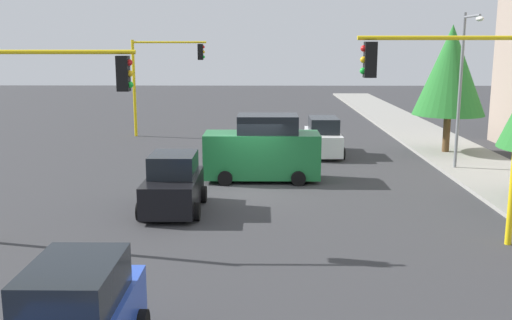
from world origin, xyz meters
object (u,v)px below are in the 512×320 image
traffic_signal_near_left (456,98)px  delivery_van_green (263,150)px  car_black (173,185)px  traffic_signal_far_right (162,69)px  traffic_signal_near_right (41,106)px  tree_roadside_mid (450,70)px  street_lamp_curbside (464,75)px  car_white (323,138)px

traffic_signal_near_left → delivery_van_green: traffic_signal_near_left is taller
delivery_van_green → car_black: (4.64, -3.06, -0.39)m
traffic_signal_near_left → traffic_signal_far_right: bearing=-150.2°
traffic_signal_near_right → tree_roadside_mid: 21.03m
street_lamp_curbside → car_black: size_ratio=1.93×
traffic_signal_far_right → delivery_van_green: size_ratio=1.23×
delivery_van_green → car_white: bearing=151.7°
street_lamp_curbside → car_black: 13.80m
traffic_signal_far_right → car_black: 17.25m
tree_roadside_mid → car_white: tree_roadside_mid is taller
traffic_signal_near_right → delivery_van_green: traffic_signal_near_right is taller
traffic_signal_near_right → car_white: traffic_signal_near_right is taller
traffic_signal_near_right → delivery_van_green: 10.43m
tree_roadside_mid → delivery_van_green: tree_roadside_mid is taller
street_lamp_curbside → car_white: bearing=-126.7°
traffic_signal_near_left → street_lamp_curbside: street_lamp_curbside is taller
street_lamp_curbside → car_white: street_lamp_curbside is taller
traffic_signal_near_left → street_lamp_curbside: bearing=160.2°
delivery_van_green → car_black: 5.57m
traffic_signal_near_left → car_black: traffic_signal_near_left is taller
traffic_signal_near_right → traffic_signal_far_right: bearing=-179.8°
traffic_signal_near_left → delivery_van_green: 10.02m
street_lamp_curbside → traffic_signal_far_right: bearing=-124.8°
traffic_signal_near_right → tree_roadside_mid: tree_roadside_mid is taller
car_white → tree_roadside_mid: bearing=91.8°
street_lamp_curbside → tree_roadside_mid: street_lamp_curbside is taller
street_lamp_curbside → delivery_van_green: size_ratio=1.46×
traffic_signal_near_left → car_black: (-3.36, -8.35, -3.30)m
traffic_signal_far_right → car_white: bearing=56.3°
tree_roadside_mid → delivery_van_green: (6.00, -9.55, -3.06)m
traffic_signal_near_right → car_white: 16.90m
traffic_signal_near_left → traffic_signal_far_right: 23.06m
street_lamp_curbside → tree_roadside_mid: 4.46m
traffic_signal_near_left → traffic_signal_near_right: 11.43m
traffic_signal_near_left → traffic_signal_near_right: (0.00, -11.42, -0.24)m
car_white → street_lamp_curbside: bearing=53.3°
car_white → car_black: bearing=-30.6°
traffic_signal_near_right → street_lamp_curbside: bearing=122.9°
traffic_signal_far_right → car_black: (16.64, 3.13, -3.28)m
traffic_signal_near_left → tree_roadside_mid: tree_roadside_mid is taller
tree_roadside_mid → car_black: bearing=-49.8°
street_lamp_curbside → delivery_van_green: (1.61, -8.75, -3.07)m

